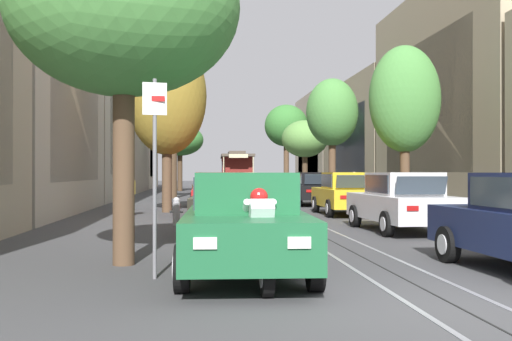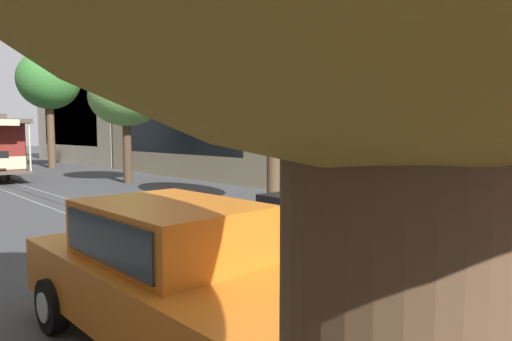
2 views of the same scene
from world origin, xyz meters
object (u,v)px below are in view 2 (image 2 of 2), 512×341
parked_car_black_fourth_right (362,210)px  pedestrian_on_left_pavement (300,178)px  street_tree_kerb_right_far (49,81)px  street_tree_kerb_right_fourth (126,98)px  parked_car_orange_fourth_left (176,274)px  street_tree_kerb_right_mid (274,47)px

parked_car_black_fourth_right → pedestrian_on_left_pavement: bearing=54.8°
street_tree_kerb_right_far → pedestrian_on_left_pavement: (0.72, -21.61, -4.90)m
street_tree_kerb_right_fourth → parked_car_orange_fourth_left: bearing=-114.6°
parked_car_black_fourth_right → parked_car_orange_fourth_left: bearing=-169.7°
parked_car_black_fourth_right → street_tree_kerb_right_mid: 6.30m
parked_car_orange_fourth_left → parked_car_black_fourth_right: bearing=10.3°
parked_car_black_fourth_right → street_tree_kerb_right_fourth: size_ratio=0.82×
parked_car_orange_fourth_left → pedestrian_on_left_pavement: bearing=33.7°
street_tree_kerb_right_mid → street_tree_kerb_right_fourth: bearing=88.8°
street_tree_kerb_right_mid → parked_car_black_fourth_right: bearing=-113.2°
street_tree_kerb_right_fourth → street_tree_kerb_right_mid: bearing=-91.2°
street_tree_kerb_right_far → pedestrian_on_left_pavement: size_ratio=4.83×
parked_car_black_fourth_right → pedestrian_on_left_pavement: 5.48m
parked_car_black_fourth_right → street_tree_kerb_right_far: bearing=84.7°
parked_car_black_fourth_right → pedestrian_on_left_pavement: size_ratio=2.72×
parked_car_orange_fourth_left → street_tree_kerb_right_mid: size_ratio=0.64×
street_tree_kerb_right_mid → street_tree_kerb_right_far: size_ratio=0.88×
parked_car_black_fourth_right → street_tree_kerb_right_fourth: 14.86m
parked_car_orange_fourth_left → street_tree_kerb_right_fourth: size_ratio=0.82×
parked_car_orange_fourth_left → street_tree_kerb_right_mid: bearing=38.0°
parked_car_black_fourth_right → street_tree_kerb_right_far: 26.67m
street_tree_kerb_right_mid → street_tree_kerb_right_far: street_tree_kerb_right_far is taller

